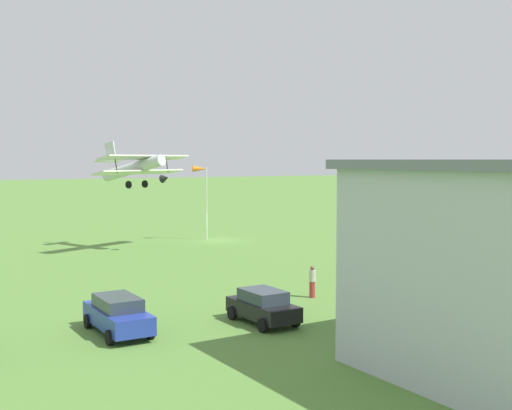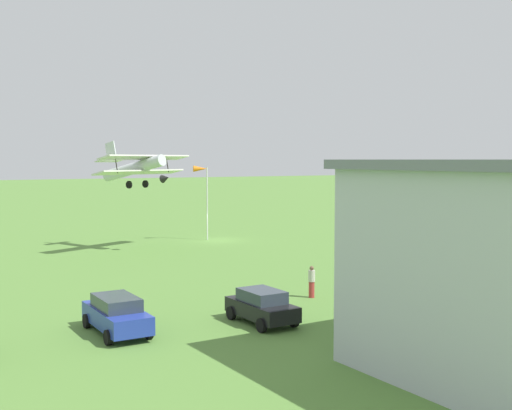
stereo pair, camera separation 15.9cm
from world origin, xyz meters
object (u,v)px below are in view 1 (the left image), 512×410
object	(u,v)px
car_blue	(118,314)
person_watching_takeoff	(511,260)
biplane	(136,167)
windsock	(201,175)
person_near_hangar_door	(312,282)
car_black	(263,306)

from	to	relation	value
car_blue	person_watching_takeoff	bearing A→B (deg)	-176.49
biplane	windsock	world-z (taller)	biplane
person_watching_takeoff	windsock	xyz separation A→B (m)	(10.79, -26.40, 5.32)
person_watching_takeoff	windsock	world-z (taller)	windsock
person_near_hangar_door	windsock	xyz separation A→B (m)	(-5.19, -26.16, 5.31)
car_blue	windsock	size ratio (longest dim) A/B	0.66
person_near_hangar_door	car_blue	bearing A→B (deg)	9.40
car_black	person_near_hangar_door	xyz separation A→B (m)	(-5.20, -3.53, 0.06)
person_near_hangar_door	car_black	bearing A→B (deg)	34.23
car_black	person_watching_takeoff	world-z (taller)	person_watching_takeoff
windsock	car_blue	bearing A→B (deg)	59.09
car_blue	person_near_hangar_door	world-z (taller)	person_near_hangar_door
car_black	windsock	distance (m)	31.92
biplane	person_near_hangar_door	bearing A→B (deg)	95.38
biplane	car_blue	bearing A→B (deg)	69.25
car_black	person_near_hangar_door	world-z (taller)	person_near_hangar_door
person_watching_takeoff	windsock	distance (m)	29.01
person_watching_takeoff	person_near_hangar_door	xyz separation A→B (m)	(15.98, -0.23, 0.02)
biplane	person_watching_takeoff	size ratio (longest dim) A/B	5.36
car_black	person_near_hangar_door	bearing A→B (deg)	-145.77
biplane	car_blue	distance (m)	27.39
person_watching_takeoff	person_near_hangar_door	size ratio (longest dim) A/B	0.98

